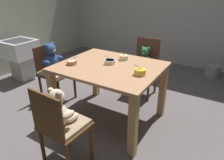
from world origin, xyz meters
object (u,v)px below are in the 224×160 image
(porridge_bowl_yellow_near_right, at_px, (140,72))
(metal_pail, at_px, (213,71))
(teddy_chair_far_center, at_px, (144,63))
(porridge_bowl_white_center, at_px, (110,62))
(dining_table, at_px, (110,76))
(sink_basin, at_px, (20,54))
(porridge_bowl_terracotta_near_left, at_px, (72,62))
(teddy_chair_near_left, at_px, (53,65))
(teddy_chair_near_front, at_px, (60,118))
(porridge_bowl_cream_far_center, at_px, (124,57))

(porridge_bowl_yellow_near_right, relative_size, metal_pail, 0.48)
(teddy_chair_far_center, relative_size, porridge_bowl_white_center, 6.53)
(dining_table, bearing_deg, sink_basin, 172.84)
(teddy_chair_far_center, distance_m, porridge_bowl_terracotta_near_left, 1.20)
(teddy_chair_near_left, xyz_separation_m, teddy_chair_far_center, (1.04, 0.86, -0.04))
(teddy_chair_near_left, bearing_deg, metal_pail, 47.05)
(dining_table, bearing_deg, teddy_chair_near_left, 179.11)
(teddy_chair_near_front, height_order, porridge_bowl_yellow_near_right, porridge_bowl_yellow_near_right)
(metal_pail, bearing_deg, porridge_bowl_terracotta_near_left, -119.94)
(dining_table, bearing_deg, teddy_chair_far_center, 85.31)
(porridge_bowl_cream_far_center, height_order, sink_basin, porridge_bowl_cream_far_center)
(porridge_bowl_yellow_near_right, xyz_separation_m, sink_basin, (-2.46, 0.33, -0.30))
(porridge_bowl_cream_far_center, height_order, porridge_bowl_yellow_near_right, porridge_bowl_yellow_near_right)
(teddy_chair_near_left, distance_m, sink_basin, 1.11)
(porridge_bowl_terracotta_near_left, relative_size, porridge_bowl_yellow_near_right, 1.00)
(porridge_bowl_terracotta_near_left, xyz_separation_m, porridge_bowl_yellow_near_right, (0.81, 0.13, 0.01))
(porridge_bowl_terracotta_near_left, bearing_deg, sink_basin, 164.49)
(sink_basin, bearing_deg, porridge_bowl_terracotta_near_left, -15.51)
(teddy_chair_near_front, distance_m, porridge_bowl_yellow_near_right, 0.91)
(dining_table, distance_m, teddy_chair_far_center, 0.89)
(porridge_bowl_yellow_near_right, bearing_deg, teddy_chair_far_center, 109.73)
(teddy_chair_near_front, relative_size, porridge_bowl_yellow_near_right, 6.82)
(metal_pail, bearing_deg, porridge_bowl_yellow_near_right, -103.65)
(porridge_bowl_cream_far_center, bearing_deg, metal_pail, 64.22)
(sink_basin, bearing_deg, dining_table, -7.16)
(dining_table, distance_m, metal_pail, 2.40)
(dining_table, relative_size, metal_pail, 4.58)
(porridge_bowl_white_center, bearing_deg, teddy_chair_near_front, -86.22)
(porridge_bowl_yellow_near_right, height_order, sink_basin, porridge_bowl_yellow_near_right)
(teddy_chair_far_center, relative_size, sink_basin, 1.21)
(teddy_chair_far_center, relative_size, porridge_bowl_cream_far_center, 7.35)
(dining_table, distance_m, porridge_bowl_terracotta_near_left, 0.48)
(porridge_bowl_yellow_near_right, bearing_deg, porridge_bowl_terracotta_near_left, -170.88)
(teddy_chair_near_left, bearing_deg, porridge_bowl_yellow_near_right, -4.51)
(teddy_chair_near_left, xyz_separation_m, metal_pail, (1.92, 2.14, -0.44))
(teddy_chair_near_front, bearing_deg, dining_table, 4.97)
(dining_table, height_order, porridge_bowl_yellow_near_right, porridge_bowl_yellow_near_right)
(teddy_chair_near_left, xyz_separation_m, porridge_bowl_yellow_near_right, (1.38, -0.08, 0.21))
(porridge_bowl_white_center, height_order, sink_basin, porridge_bowl_white_center)
(porridge_bowl_cream_far_center, bearing_deg, dining_table, -98.69)
(porridge_bowl_terracotta_near_left, distance_m, porridge_bowl_yellow_near_right, 0.82)
(sink_basin, distance_m, metal_pail, 3.57)
(porridge_bowl_white_center, bearing_deg, dining_table, -60.68)
(porridge_bowl_yellow_near_right, bearing_deg, metal_pail, 76.35)
(sink_basin, bearing_deg, teddy_chair_far_center, 16.31)
(teddy_chair_near_front, relative_size, sink_basin, 1.16)
(teddy_chair_near_left, distance_m, porridge_bowl_terracotta_near_left, 0.64)
(porridge_bowl_terracotta_near_left, bearing_deg, teddy_chair_near_front, -56.94)
(dining_table, xyz_separation_m, porridge_bowl_white_center, (-0.03, 0.05, 0.16))
(porridge_bowl_white_center, bearing_deg, porridge_bowl_cream_far_center, 71.48)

